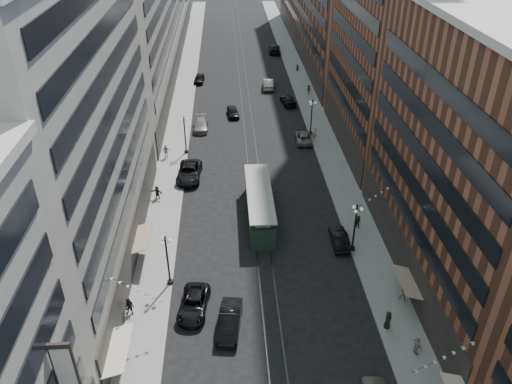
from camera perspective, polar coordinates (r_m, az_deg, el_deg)
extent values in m
plane|color=black|center=(75.52, -0.72, 6.37)|extent=(220.00, 220.00, 0.00)
cube|color=gray|center=(84.91, -8.60, 9.05)|extent=(4.00, 180.00, 0.15)
cube|color=gray|center=(85.75, 6.39, 9.44)|extent=(4.00, 180.00, 0.15)
cube|color=#2D2D33|center=(84.62, -1.55, 9.27)|extent=(0.12, 180.00, 0.02)
cube|color=#2D2D33|center=(84.67, -0.59, 9.29)|extent=(0.12, 180.00, 0.02)
cube|color=#9F9B8D|center=(47.11, -20.31, 6.70)|extent=(8.00, 36.00, 28.00)
cube|color=#9F9B8D|center=(106.79, -11.63, 20.74)|extent=(8.00, 90.00, 26.00)
cube|color=brown|center=(46.19, 22.97, 2.82)|extent=(8.00, 30.00, 24.00)
cylinder|color=black|center=(48.72, -9.78, -10.07)|extent=(0.56, 0.56, 0.30)
cylinder|color=black|center=(47.14, -10.05, -7.85)|extent=(0.18, 0.18, 5.20)
sphere|color=black|center=(45.43, -10.38, -5.13)|extent=(0.24, 0.24, 0.24)
sphere|color=white|center=(45.61, -9.76, -5.52)|extent=(0.36, 0.36, 0.36)
sphere|color=white|center=(46.00, -10.56, -5.24)|extent=(0.36, 0.36, 0.36)
sphere|color=white|center=(45.39, -10.66, -5.84)|extent=(0.36, 0.36, 0.36)
cylinder|color=black|center=(71.08, -7.97, 4.60)|extent=(0.56, 0.56, 0.30)
cylinder|color=black|center=(70.00, -8.11, 6.38)|extent=(0.18, 0.18, 5.20)
sphere|color=black|center=(68.86, -8.29, 8.48)|extent=(0.24, 0.24, 0.24)
sphere|color=white|center=(68.98, -7.89, 8.20)|extent=(0.36, 0.36, 0.36)
sphere|color=white|center=(69.39, -8.43, 8.30)|extent=(0.36, 0.36, 0.36)
sphere|color=white|center=(68.68, -8.47, 8.04)|extent=(0.36, 0.36, 0.36)
cylinder|color=black|center=(52.91, 10.93, -6.31)|extent=(0.56, 0.56, 0.30)
cylinder|color=black|center=(51.45, 11.20, -4.16)|extent=(0.18, 0.18, 5.20)
sphere|color=black|center=(49.89, 11.53, -1.56)|extent=(0.24, 0.24, 0.24)
sphere|color=white|center=(50.22, 11.98, -1.92)|extent=(0.36, 0.36, 0.36)
sphere|color=white|center=(50.36, 11.13, -1.70)|extent=(0.36, 0.36, 0.36)
sphere|color=white|center=(49.74, 11.34, -2.20)|extent=(0.36, 0.36, 0.36)
cylinder|color=black|center=(76.35, 6.24, 6.72)|extent=(0.56, 0.56, 0.30)
cylinder|color=black|center=(75.35, 6.34, 8.41)|extent=(0.18, 0.18, 5.20)
sphere|color=black|center=(74.28, 6.47, 10.39)|extent=(0.24, 0.24, 0.24)
sphere|color=white|center=(74.51, 6.80, 10.10)|extent=(0.36, 0.36, 0.36)
sphere|color=white|center=(74.75, 6.23, 10.21)|extent=(0.36, 0.36, 0.36)
sphere|color=white|center=(74.04, 6.33, 9.99)|extent=(0.36, 0.36, 0.36)
cube|color=#223626|center=(56.18, 0.39, -1.81)|extent=(2.59, 12.41, 2.69)
cube|color=gray|center=(55.28, 0.40, -0.39)|extent=(1.65, 11.38, 0.62)
cube|color=gray|center=(55.06, 0.40, -0.02)|extent=(2.79, 12.62, 0.16)
cylinder|color=black|center=(52.97, 0.73, -5.48)|extent=(2.38, 0.72, 0.72)
cylinder|color=black|center=(60.62, 0.09, -0.15)|extent=(2.38, 0.72, 0.72)
imported|color=black|center=(45.62, -7.14, -12.59)|extent=(3.06, 5.51, 1.46)
imported|color=black|center=(43.77, -3.04, -14.51)|extent=(2.43, 5.31, 1.69)
imported|color=black|center=(45.93, -14.26, -12.61)|extent=(0.95, 0.64, 1.79)
imported|color=#A49988|center=(43.59, 17.93, -16.36)|extent=(0.78, 1.16, 1.81)
imported|color=black|center=(64.60, -7.64, 2.24)|extent=(3.26, 6.43, 1.74)
imported|color=slate|center=(78.06, -6.32, 7.68)|extent=(2.16, 5.31, 1.54)
imported|color=black|center=(98.09, -6.51, 12.77)|extent=(2.11, 4.50, 1.49)
imported|color=black|center=(53.26, 9.50, -5.25)|extent=(1.64, 4.52, 1.48)
imported|color=slate|center=(73.96, 5.44, 6.24)|extent=(2.54, 5.06, 1.37)
imported|color=black|center=(87.21, 3.69, 10.44)|extent=(2.73, 5.37, 1.49)
imported|color=black|center=(82.35, -2.66, 9.14)|extent=(2.17, 4.46, 1.47)
imported|color=gray|center=(94.36, 1.42, 12.26)|extent=(2.17, 5.34, 1.73)
imported|color=black|center=(60.80, -11.23, -0.04)|extent=(1.58, 1.00, 1.65)
imported|color=#A59989|center=(69.82, -10.24, 4.59)|extent=(1.16, 0.62, 1.89)
imported|color=black|center=(55.92, 11.58, -3.29)|extent=(0.80, 0.78, 1.49)
imported|color=#B2A394|center=(74.52, 6.71, 6.72)|extent=(0.79, 0.62, 1.91)
imported|color=black|center=(91.53, 6.04, 11.55)|extent=(1.18, 0.75, 1.69)
imported|color=black|center=(116.25, 2.12, 16.06)|extent=(2.89, 6.26, 1.77)
imported|color=black|center=(103.43, 4.75, 13.97)|extent=(0.65, 0.54, 1.54)
imported|color=black|center=(44.97, 14.84, -13.94)|extent=(0.85, 0.96, 1.73)
imported|color=#9E9583|center=(47.71, 16.59, -10.96)|extent=(1.04, 0.90, 1.88)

